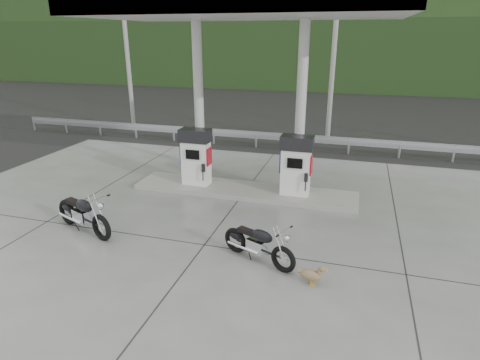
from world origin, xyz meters
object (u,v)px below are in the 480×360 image
(motorcycle_right, at_px, (258,244))
(duck, at_px, (311,275))
(motorcycle_left, at_px, (83,214))
(gas_pump_left, at_px, (196,157))
(gas_pump_right, at_px, (296,165))

(motorcycle_right, bearing_deg, duck, -1.05)
(motorcycle_left, relative_size, duck, 3.79)
(gas_pump_left, xyz_separation_m, gas_pump_right, (3.20, 0.00, 0.00))
(gas_pump_left, bearing_deg, gas_pump_right, 0.00)
(gas_pump_left, height_order, motorcycle_left, gas_pump_left)
(gas_pump_left, bearing_deg, motorcycle_right, -51.98)
(motorcycle_left, xyz_separation_m, duck, (5.77, -0.69, -0.29))
(motorcycle_right, bearing_deg, gas_pump_left, 151.16)
(gas_pump_right, height_order, motorcycle_right, gas_pump_right)
(duck, bearing_deg, gas_pump_right, 108.65)
(gas_pump_right, relative_size, motorcycle_left, 0.89)
(motorcycle_left, height_order, duck, motorcycle_left)
(gas_pump_right, bearing_deg, motorcycle_left, -142.26)
(gas_pump_left, distance_m, motorcycle_right, 4.91)
(gas_pump_right, distance_m, motorcycle_left, 6.05)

